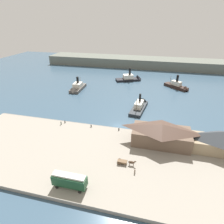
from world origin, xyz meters
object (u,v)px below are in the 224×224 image
object	(u,v)px
ferry_shed_east_terminal	(223,141)
horse_cart	(125,162)
pedestrian_near_west_shed	(135,171)
mooring_post_east	(119,129)
ferry_moored_east	(77,88)
ferry_departing_north	(178,86)
pedestrian_at_waters_edge	(61,123)
ferry_outer_harbor	(140,105)
ferry_shed_customs_shed	(161,134)
mooring_post_west	(65,122)
mooring_post_center_west	(91,126)
ferry_near_quay	(131,78)
street_tram	(69,180)

from	to	relation	value
ferry_shed_east_terminal	horse_cart	distance (m)	33.42
ferry_shed_east_terminal	pedestrian_near_west_shed	xyz separation A→B (m)	(-26.94, -16.94, -3.28)
mooring_post_east	ferry_moored_east	xyz separation A→B (m)	(-35.90, 41.12, -0.12)
ferry_departing_north	pedestrian_at_waters_edge	bearing A→B (deg)	-129.95
mooring_post_east	ferry_outer_harbor	distance (m)	26.18
ferry_shed_customs_shed	ferry_outer_harbor	xyz separation A→B (m)	(-10.43, 30.25, -3.84)
horse_cart	mooring_post_west	world-z (taller)	horse_cart
ferry_moored_east	mooring_post_center_west	bearing A→B (deg)	-59.68
horse_cart	pedestrian_at_waters_edge	bearing A→B (deg)	150.95
horse_cart	mooring_post_east	world-z (taller)	horse_cart
ferry_outer_harbor	ferry_near_quay	xyz separation A→B (m)	(-11.26, 44.84, 0.22)
street_tram	ferry_near_quay	xyz separation A→B (m)	(1.45, 100.86, -2.19)
horse_cart	mooring_post_east	distance (m)	19.40
pedestrian_near_west_shed	pedestrian_at_waters_edge	xyz separation A→B (m)	(-33.88, 20.02, 0.03)
pedestrian_at_waters_edge	mooring_post_center_west	size ratio (longest dim) A/B	1.78
pedestrian_at_waters_edge	mooring_post_center_west	xyz separation A→B (m)	(12.97, 1.19, -0.28)
horse_cart	pedestrian_at_waters_edge	world-z (taller)	horse_cart
mooring_post_west	ferry_near_quay	bearing A→B (deg)	75.35
mooring_post_east	ferry_departing_north	xyz separation A→B (m)	(26.89, 60.08, -0.04)
pedestrian_near_west_shed	mooring_post_center_west	world-z (taller)	pedestrian_near_west_shed
ferry_departing_north	ferry_moored_east	world-z (taller)	ferry_departing_north
ferry_moored_east	mooring_post_east	bearing A→B (deg)	-48.88
ferry_shed_customs_shed	ferry_departing_north	world-z (taller)	ferry_shed_customs_shed
ferry_shed_customs_shed	ferry_outer_harbor	distance (m)	32.23
street_tram	ferry_moored_east	world-z (taller)	ferry_moored_east
mooring_post_west	pedestrian_near_west_shed	bearing A→B (deg)	-33.45
ferry_shed_customs_shed	ferry_moored_east	world-z (taller)	ferry_shed_customs_shed
pedestrian_at_waters_edge	ferry_moored_east	size ratio (longest dim) A/B	0.09
pedestrian_at_waters_edge	mooring_post_east	world-z (taller)	pedestrian_at_waters_edge
street_tram	pedestrian_at_waters_edge	distance (m)	34.05
pedestrian_near_west_shed	ferry_departing_north	world-z (taller)	ferry_departing_north
ferry_shed_customs_shed	pedestrian_at_waters_edge	size ratio (longest dim) A/B	12.72
mooring_post_west	mooring_post_east	distance (m)	23.80
horse_cart	ferry_near_quay	world-z (taller)	ferry_near_quay
mooring_post_east	ferry_near_quay	size ratio (longest dim) A/B	0.05
horse_cart	ferry_departing_north	size ratio (longest dim) A/B	0.35
mooring_post_west	ferry_outer_harbor	xyz separation A→B (m)	(29.57, 25.21, -0.36)
ferry_outer_harbor	mooring_post_center_west	bearing A→B (deg)	-124.08
mooring_post_east	ferry_outer_harbor	xyz separation A→B (m)	(5.77, 25.53, -0.36)
horse_cart	ferry_moored_east	size ratio (longest dim) A/B	0.33
pedestrian_at_waters_edge	mooring_post_center_west	bearing A→B (deg)	5.25
horse_cart	ferry_departing_north	bearing A→B (deg)	75.06
mooring_post_west	ferry_departing_north	xyz separation A→B (m)	(50.69, 59.76, -0.04)
pedestrian_near_west_shed	mooring_post_west	size ratio (longest dim) A/B	1.71
horse_cart	ferry_outer_harbor	size ratio (longest dim) A/B	0.29
street_tram	pedestrian_at_waters_edge	bearing A→B (deg)	121.41
mooring_post_east	ferry_departing_north	world-z (taller)	ferry_departing_north
pedestrian_near_west_shed	ferry_moored_east	world-z (taller)	ferry_moored_east
ferry_shed_east_terminal	street_tram	distance (m)	50.32
mooring_post_center_west	ferry_shed_east_terminal	bearing A→B (deg)	-5.10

